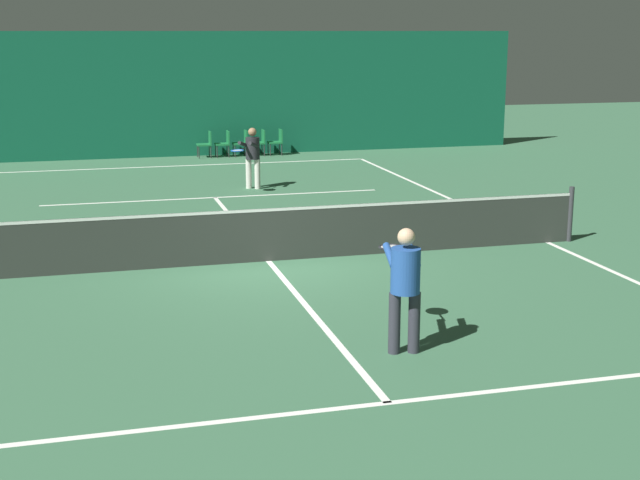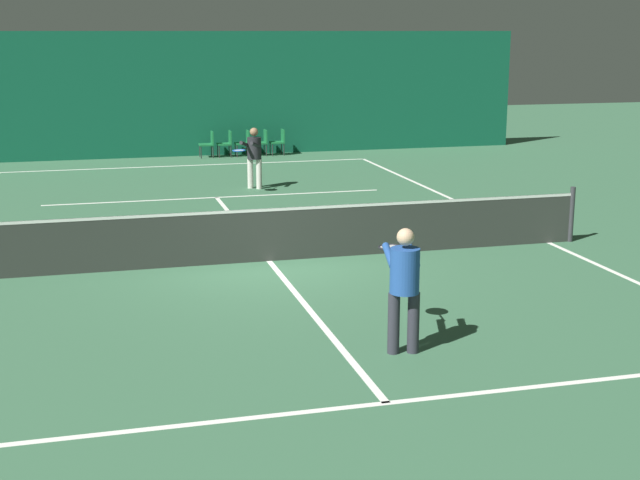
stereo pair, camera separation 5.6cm
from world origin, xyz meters
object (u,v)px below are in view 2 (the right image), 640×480
Objects in this scene: player_near at (404,280)px; courtside_chair_3 at (262,141)px; tennis_net at (269,233)px; player_far at (254,153)px; courtside_chair_4 at (279,140)px; courtside_chair_2 at (244,141)px; courtside_chair_0 at (208,142)px; courtside_chair_1 at (226,142)px.

player_near is 18.52m from courtside_chair_3.
tennis_net reaches higher than courtside_chair_3.
player_far reaches higher than courtside_chair_4.
tennis_net reaches higher than courtside_chair_2.
courtside_chair_0 is at bearing -90.00° from courtside_chair_2.
tennis_net is at bearing -13.00° from courtside_chair_4.
player_near reaches higher than courtside_chair_3.
courtside_chair_4 is at bearing 90.00° from courtside_chair_2.
player_far is (0.40, 12.30, -0.03)m from player_near.
courtside_chair_2 and courtside_chair_3 have the same top height.
courtside_chair_0 is (0.79, 13.51, -0.03)m from tennis_net.
courtside_chair_0 is at bearing -143.22° from player_far.
player_near is 1.92× the size of courtside_chair_2.
courtside_chair_1 is 1.00× the size of courtside_chair_2.
courtside_chair_1 is 1.75m from courtside_chair_4.
courtside_chair_0 is 2.33m from courtside_chair_4.
courtside_chair_1 is at bearing -90.00° from courtside_chair_2.
courtside_chair_3 is (1.16, 0.00, 0.00)m from courtside_chair_1.
courtside_chair_0 is at bearing -90.00° from courtside_chair_4.
tennis_net is 7.48m from player_far.
player_far reaches higher than courtside_chair_0.
player_far is at bearing -12.99° from courtside_chair_3.
courtside_chair_3 is at bearing 90.00° from courtside_chair_2.
tennis_net is at bearing -8.23° from courtside_chair_2.
tennis_net is 7.64× the size of player_far.
courtside_chair_2 is 0.58m from courtside_chair_3.
courtside_chair_3 is at bearing 79.37° from tennis_net.
tennis_net is 14.29× the size of courtside_chair_1.
player_near reaches higher than tennis_net.
player_near is at bearing -3.82° from courtside_chair_2.
tennis_net is 13.74m from courtside_chair_3.
tennis_net is 14.29× the size of courtside_chair_2.
courtside_chair_1 is 0.58m from courtside_chair_2.
player_near is 18.44m from courtside_chair_1.
courtside_chair_2 is at bearing -90.00° from courtside_chair_3.
player_near is 1.92× the size of courtside_chair_3.
player_near is 18.58m from courtside_chair_4.
courtside_chair_0 is at bearing -90.00° from courtside_chair_3.
player_far is 1.87× the size of courtside_chair_2.
courtside_chair_1 and courtside_chair_2 have the same top height.
courtside_chair_2 is (1.16, 0.00, 0.00)m from courtside_chair_0.
player_near is 1.03× the size of player_far.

